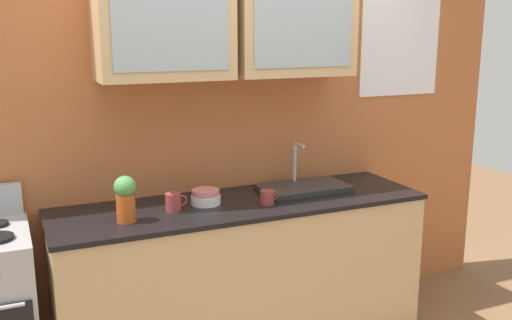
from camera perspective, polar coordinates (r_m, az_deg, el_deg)
The scene contains 7 objects.
back_wall_unit at distance 3.65m, azimuth -3.34°, elevation 7.39°, with size 4.21×0.44×2.85m.
counter at distance 3.64m, azimuth -1.39°, elevation -11.02°, with size 2.24×0.66×0.92m.
sink_faucet at distance 3.74m, azimuth 4.68°, elevation -2.60°, with size 0.56×0.32×0.29m.
bowl_stack at distance 3.43m, azimuth -4.95°, elevation -3.63°, with size 0.17×0.17×0.09m.
vase at distance 3.16m, azimuth -12.67°, elevation -3.58°, with size 0.12×0.12×0.25m.
cup_near_sink at distance 3.42m, azimuth 1.13°, elevation -3.66°, with size 0.12×0.08×0.08m.
cup_near_bowls at distance 3.32m, azimuth -8.08°, elevation -4.11°, with size 0.13×0.09×0.10m.
Camera 1 is at (-1.26, -3.08, 1.93)m, focal length 40.83 mm.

